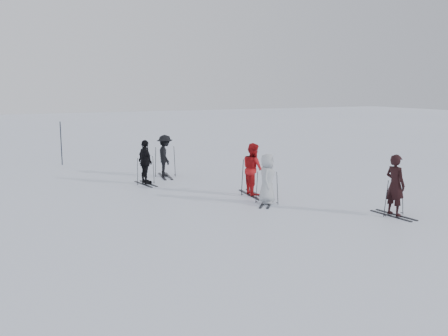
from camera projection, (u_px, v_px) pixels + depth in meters
name	position (u px, v px, depth m)	size (l,w,h in m)	color
ground	(237.00, 202.00, 16.81)	(120.00, 120.00, 0.00)	silver
skier_near_dark	(395.00, 186.00, 14.83)	(0.67, 0.44, 1.83)	black
skier_red	(253.00, 170.00, 17.70)	(0.89, 0.70, 1.84)	#B31417
skier_grey	(267.00, 179.00, 16.39)	(0.80, 0.52, 1.64)	#ACB2B6
skier_uphill_left	(145.00, 163.00, 19.65)	(1.02, 0.42, 1.74)	black
skier_uphill_far	(165.00, 156.00, 21.31)	(1.14, 0.66, 1.77)	black
skis_near_dark	(394.00, 197.00, 14.89)	(0.84, 1.60, 1.16)	black
skis_red	(253.00, 176.00, 17.74)	(0.99, 1.86, 1.36)	black
skis_grey	(267.00, 187.00, 16.43)	(0.81, 1.53, 1.12)	black
skis_uphill_left	(146.00, 170.00, 19.70)	(0.82, 1.55, 1.13)	black
skis_uphill_far	(165.00, 161.00, 21.34)	(0.97, 1.84, 1.34)	black
piste_marker	(61.00, 143.00, 24.46)	(0.05, 0.05, 2.14)	black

